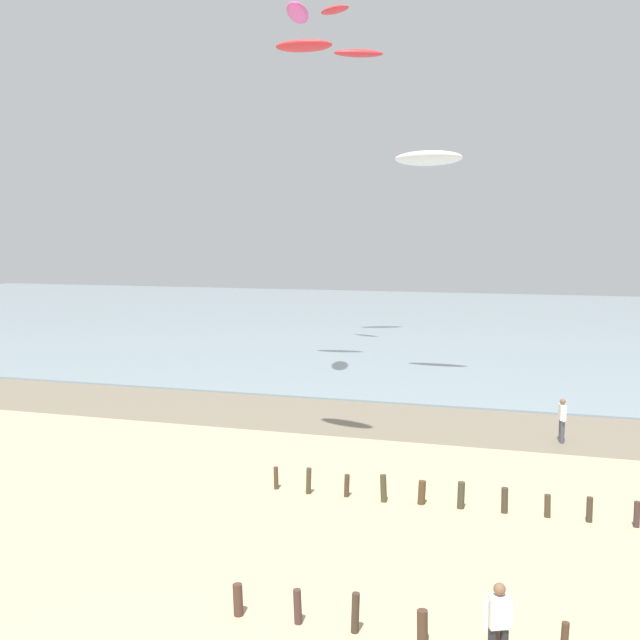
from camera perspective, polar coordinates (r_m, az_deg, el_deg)
wet_sand_strip at (r=32.28m, az=7.02°, el=-7.70°), size 120.00×6.28×0.01m
sea at (r=69.65m, az=12.37°, el=-0.19°), size 160.00×70.00×0.10m
groyne_mid at (r=22.57m, az=11.25°, el=-13.04°), size 11.64×0.34×0.89m
person_nearest_camera at (r=14.81m, az=13.41°, el=-21.64°), size 0.53×0.35×1.71m
person_by_waterline at (r=30.20m, az=17.91°, el=-7.17°), size 0.30×0.56×1.71m
kite_aloft_2 at (r=50.91m, az=1.12°, el=22.49°), size 2.34×1.63×0.50m
kite_aloft_3 at (r=43.71m, az=-1.24°, el=20.11°), size 3.26×1.46×0.79m
kite_aloft_4 at (r=40.36m, az=8.23°, el=12.07°), size 3.65×1.48×1.04m
kite_aloft_5 at (r=56.51m, az=2.94°, el=19.59°), size 3.73×2.47×0.70m
kite_aloft_6 at (r=38.20m, az=-1.71°, el=22.28°), size 1.77×3.32×0.63m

